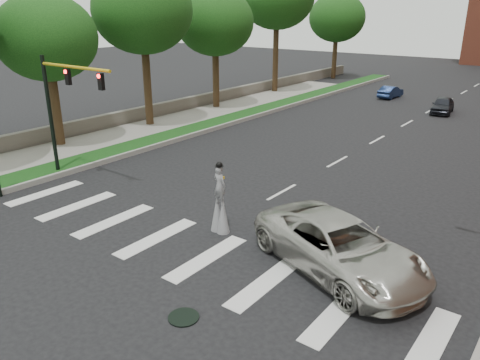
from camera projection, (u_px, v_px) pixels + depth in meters
ground_plane at (161, 258)px, 16.63m from camera, size 160.00×160.00×0.00m
grass_median at (241, 116)px, 38.06m from camera, size 2.00×60.00×0.25m
median_curb at (252, 117)px, 37.46m from camera, size 0.20×60.00×0.28m
sidewalk_left at (120, 136)px, 32.30m from camera, size 4.00×60.00×0.18m
stone_wall at (206, 99)px, 42.53m from camera, size 0.50×56.00×1.10m
manhole at (184, 317)px, 13.42m from camera, size 0.90×0.90×0.04m
traffic_signal at (62, 99)px, 22.98m from camera, size 5.30×0.23×6.20m
stilt_performer at (220, 205)px, 18.28m from camera, size 0.84×0.54×2.92m
suv_crossing at (339, 246)px, 15.58m from camera, size 7.20×5.25×1.82m
car_near at (443, 105)px, 39.44m from camera, size 2.13×4.14×1.35m
car_mid at (391, 92)px, 46.16m from camera, size 1.45×3.63×1.17m
tree_1 at (46, 38)px, 27.74m from camera, size 6.03×6.03×9.28m
tree_2 at (142, 11)px, 32.44m from camera, size 7.01×7.01×11.19m
tree_3 at (215, 22)px, 38.99m from camera, size 6.53×6.53×10.05m
tree_5 at (337, 18)px, 56.84m from camera, size 6.81×6.81×10.17m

